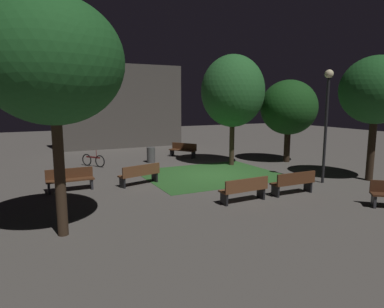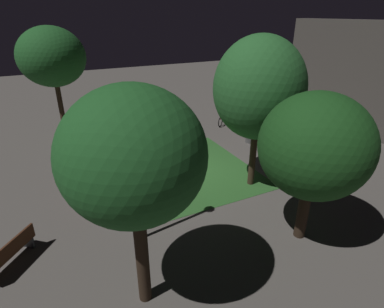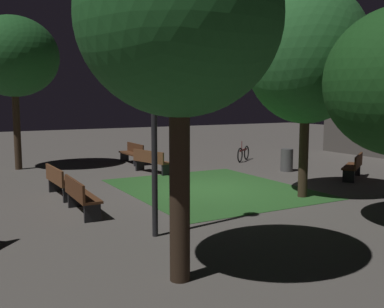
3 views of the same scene
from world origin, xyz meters
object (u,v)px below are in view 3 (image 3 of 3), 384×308
tree_left_canopy (307,55)px  bicycle (243,154)px  lamp_post_near_wall (154,77)px  trash_bin (287,160)px  bench_lawn_edge (151,161)px  bench_path_side (133,153)px  bench_front_right (59,181)px  bench_near_trees (80,195)px  bench_corner (354,166)px  tree_right_canopy (13,57)px  tree_back_right (179,19)px

tree_left_canopy → bicycle: (-7.01, 2.93, -3.71)m
lamp_post_near_wall → trash_bin: size_ratio=5.44×
bench_lawn_edge → trash_bin: bearing=65.8°
bench_lawn_edge → tree_left_canopy: (5.96, 2.14, 3.57)m
bench_path_side → bench_front_right: bearing=-39.2°
lamp_post_near_wall → trash_bin: bearing=122.6°
bench_near_trees → bench_corner: 9.79m
trash_bin → bicycle: bearing=176.0°
tree_right_canopy → lamp_post_near_wall: (10.74, 1.19, -1.22)m
bench_front_right → bench_path_side: (-5.31, 4.34, 0.00)m
bench_front_right → trash_bin: size_ratio=2.05×
bench_lawn_edge → tree_left_canopy: bearing=19.8°
trash_bin → bicycle: size_ratio=0.66×
tree_right_canopy → bench_front_right: bearing=2.9°
bench_near_trees → trash_bin: size_ratio=2.04×
bench_corner → tree_left_canopy: tree_left_canopy is taller
bench_corner → lamp_post_near_wall: size_ratio=0.37×
bench_front_right → bench_lawn_edge: 4.74m
bench_near_trees → trash_bin: trash_bin is taller
lamp_post_near_wall → bicycle: size_ratio=3.61×
bench_near_trees → trash_bin: (-2.62, 8.85, -0.04)m
tree_back_right → bicycle: (-10.56, 8.78, -3.63)m
bench_corner → bicycle: bearing=-172.9°
bench_near_trees → trash_bin: 9.23m
lamp_post_near_wall → tree_left_canopy: bearing=104.0°
bench_path_side → trash_bin: size_ratio=2.03×
bench_front_right → tree_right_canopy: size_ratio=0.30×
tree_left_canopy → tree_right_canopy: bearing=-145.6°
bench_front_right → bicycle: bicycle is taller
tree_back_right → trash_bin: tree_back_right is taller
lamp_post_near_wall → tree_back_right: bearing=-14.7°
bench_path_side → bench_corner: same height
bench_front_right → trash_bin: (-0.37, 8.85, -0.04)m
bench_front_right → tree_right_canopy: tree_right_canopy is taller
tree_left_canopy → tree_back_right: (3.55, -5.85, -0.08)m
tree_back_right → lamp_post_near_wall: (-2.23, 0.59, -0.72)m
bench_path_side → trash_bin: (4.94, 4.51, -0.04)m
bench_lawn_edge → bicycle: size_ratio=1.40×
bench_front_right → tree_back_right: (6.96, 0.30, 3.49)m
bench_path_side → lamp_post_near_wall: size_ratio=0.37×
bench_corner → tree_left_canopy: size_ratio=0.29×
tree_left_canopy → tree_right_canopy: tree_right_canopy is taller
tree_right_canopy → tree_back_right: bearing=2.6°
tree_right_canopy → trash_bin: bearing=58.3°
tree_left_canopy → trash_bin: size_ratio=6.76×
tree_left_canopy → bicycle: bearing=157.3°
bicycle → tree_left_canopy: bearing=-22.7°
bench_front_right → bicycle: bearing=111.6°
tree_back_right → lamp_post_near_wall: bearing=165.3°
bench_corner → lamp_post_near_wall: (2.62, -8.90, 2.77)m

